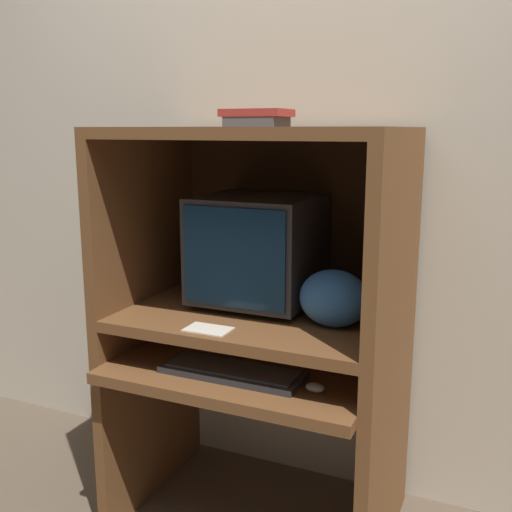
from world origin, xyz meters
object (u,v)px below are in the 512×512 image
crt_monitor (258,248)px  mouse (315,388)px  keyboard (232,371)px  snack_bag (334,298)px  book_stack (258,118)px

crt_monitor → mouse: crt_monitor is taller
keyboard → snack_bag: 0.39m
keyboard → snack_bag: bearing=28.6°
snack_bag → book_stack: (-0.27, 0.04, 0.54)m
snack_bag → book_stack: 0.61m
book_stack → keyboard: bearing=-91.3°
snack_bag → mouse: bearing=-90.8°
crt_monitor → mouse: (0.31, -0.30, -0.33)m
snack_bag → book_stack: bearing=172.4°
crt_monitor → book_stack: 0.45m
crt_monitor → book_stack: size_ratio=1.99×
crt_monitor → snack_bag: 0.36m
crt_monitor → book_stack: bearing=-66.6°
crt_monitor → snack_bag: crt_monitor is taller
crt_monitor → mouse: size_ratio=7.01×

